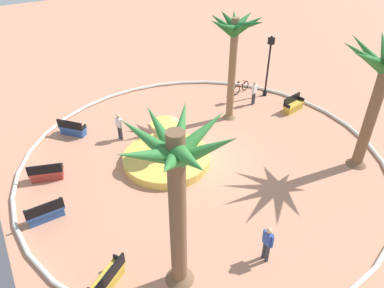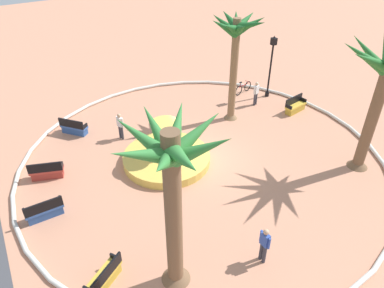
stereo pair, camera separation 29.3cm
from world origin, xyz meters
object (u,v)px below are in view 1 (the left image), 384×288
object	(u,v)px
palm_tree_by_curb	(177,178)
bench_west	(46,213)
person_cyclist_helmet	(254,92)
bench_southwest	(73,129)
palm_tree_near_fountain	(384,76)
bicycle_red_frame	(241,88)
bench_east	(108,279)
person_pedestrian_stroll	(119,126)
person_cyclist_photo	(267,243)
fountain	(167,157)
palm_tree_mid_plaza	(234,39)
lamppost	(269,62)
bench_southeast	(47,174)
bench_north	(293,106)

from	to	relation	value
palm_tree_by_curb	bench_west	bearing A→B (deg)	32.03
person_cyclist_helmet	bench_southwest	bearing A→B (deg)	77.68
palm_tree_near_fountain	bicycle_red_frame	bearing A→B (deg)	0.44
bench_west	bicycle_red_frame	distance (m)	15.52
bicycle_red_frame	person_cyclist_helmet	world-z (taller)	person_cyclist_helmet
bench_east	person_pedestrian_stroll	world-z (taller)	person_pedestrian_stroll
person_cyclist_photo	bench_west	bearing A→B (deg)	45.95
bench_southwest	fountain	bearing A→B (deg)	-146.35
palm_tree_by_curb	bench_east	bearing A→B (deg)	65.58
palm_tree_mid_plaza	bench_west	bearing A→B (deg)	104.30
person_pedestrian_stroll	lamppost	bearing A→B (deg)	-89.92
person_cyclist_helmet	person_pedestrian_stroll	size ratio (longest dim) A/B	1.00
palm_tree_near_fountain	bench_east	xyz separation A→B (m)	(-0.16, 13.49, -4.57)
fountain	bench_east	size ratio (longest dim) A/B	2.81
fountain	bench_west	world-z (taller)	fountain
bench_southwest	person_pedestrian_stroll	bearing A→B (deg)	-131.04
person_pedestrian_stroll	bench_west	bearing A→B (deg)	129.53
palm_tree_by_curb	palm_tree_mid_plaza	bearing A→B (deg)	-44.50
palm_tree_mid_plaza	bench_southeast	distance (m)	12.10
bench_southwest	bench_southeast	bearing A→B (deg)	146.58
bench_north	person_cyclist_photo	xyz separation A→B (m)	(-8.06, 9.19, 0.59)
palm_tree_mid_plaza	bench_east	size ratio (longest dim) A/B	3.99
lamppost	person_cyclist_photo	distance (m)	14.07
fountain	person_cyclist_photo	world-z (taller)	fountain
person_pedestrian_stroll	bench_southeast	bearing A→B (deg)	108.60
palm_tree_by_curb	palm_tree_mid_plaza	distance (m)	11.96
fountain	bench_southwest	distance (m)	6.18
fountain	bicycle_red_frame	distance (m)	9.36
person_pedestrian_stroll	bicycle_red_frame	bearing A→B (deg)	-82.68
bench_east	bench_west	xyz separation A→B (m)	(4.47, 1.14, 0.00)
person_cyclist_photo	person_pedestrian_stroll	world-z (taller)	person_cyclist_photo
bench_east	bench_southwest	bearing A→B (deg)	-9.44
bench_north	bicycle_red_frame	xyz separation A→B (m)	(3.80, 1.31, 0.04)
lamppost	bicycle_red_frame	xyz separation A→B (m)	(1.20, 1.17, -2.09)
palm_tree_mid_plaza	person_cyclist_photo	world-z (taller)	palm_tree_mid_plaza
bench_southeast	person_pedestrian_stroll	size ratio (longest dim) A/B	1.03
palm_tree_near_fountain	person_pedestrian_stroll	xyz separation A→B (m)	(8.49, 9.55, -4.00)
bench_west	lamppost	size ratio (longest dim) A/B	0.38
bench_east	person_cyclist_photo	world-z (taller)	person_cyclist_photo
bench_west	bicycle_red_frame	size ratio (longest dim) A/B	0.96
bench_north	bench_southwest	bearing A→B (deg)	70.95
bicycle_red_frame	fountain	bearing A→B (deg)	118.48
bench_southeast	person_cyclist_helmet	xyz separation A→B (m)	(0.91, -13.55, 0.56)
bench_east	bench_southeast	bearing A→B (deg)	3.81
palm_tree_mid_plaza	bench_west	xyz separation A→B (m)	(-3.02, 11.84, -4.63)
bench_north	person_cyclist_helmet	size ratio (longest dim) A/B	1.02
bench_west	palm_tree_mid_plaza	bearing A→B (deg)	-75.70
fountain	person_cyclist_photo	size ratio (longest dim) A/B	2.70
bench_southwest	person_cyclist_photo	world-z (taller)	person_cyclist_photo
palm_tree_mid_plaza	bench_east	distance (m)	13.85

